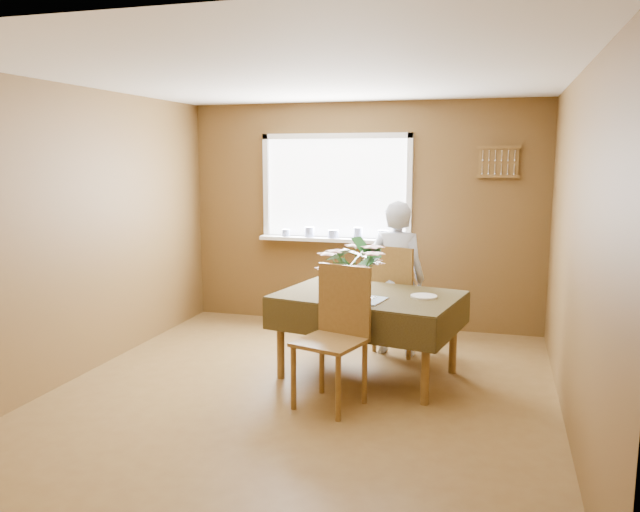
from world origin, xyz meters
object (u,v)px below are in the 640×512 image
(dining_table, at_px, (368,304))
(chair_near, at_px, (336,331))
(seated_woman, at_px, (396,278))
(flower_bouquet, at_px, (355,265))
(chair_far, at_px, (398,296))

(dining_table, bearing_deg, chair_near, -88.98)
(seated_woman, distance_m, flower_bouquet, 0.99)
(seated_woman, bearing_deg, chair_near, 84.47)
(chair_near, bearing_deg, flower_bouquet, 100.47)
(chair_far, bearing_deg, flower_bouquet, 100.51)
(dining_table, xyz_separation_m, chair_near, (-0.12, -0.67, -0.07))
(flower_bouquet, bearing_deg, dining_table, 74.30)
(chair_far, bearing_deg, chair_near, 102.46)
(chair_far, relative_size, chair_near, 0.99)
(chair_far, relative_size, seated_woman, 0.71)
(chair_near, xyz_separation_m, seated_woman, (0.25, 1.35, 0.17))
(flower_bouquet, bearing_deg, chair_far, 77.27)
(dining_table, relative_size, flower_bouquet, 3.27)
(dining_table, height_order, flower_bouquet, flower_bouquet)
(chair_far, bearing_deg, seated_woman, 79.75)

